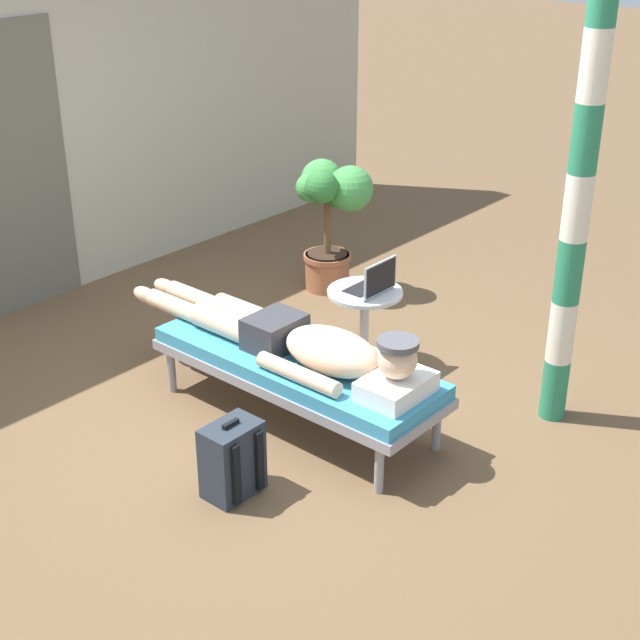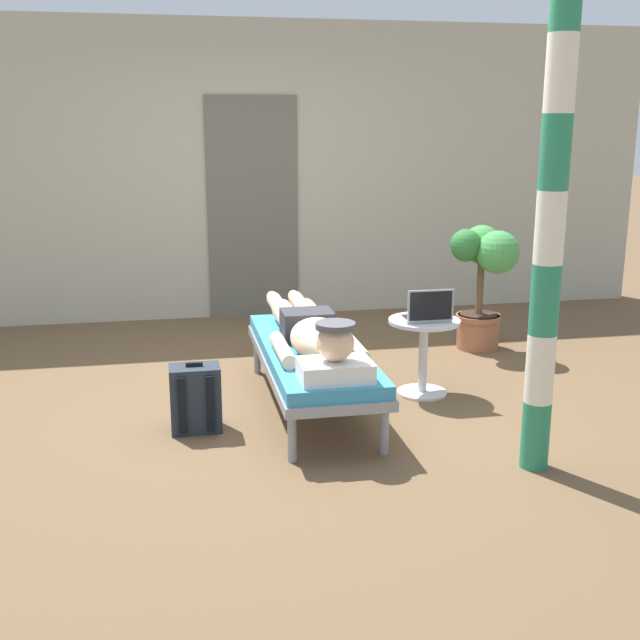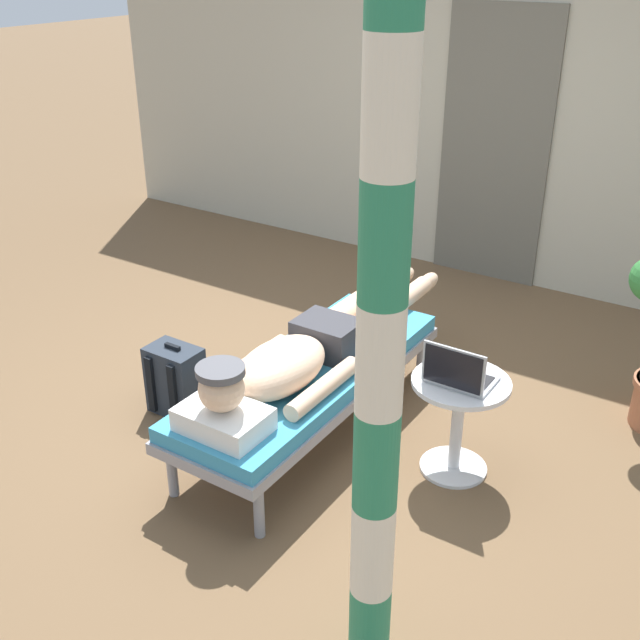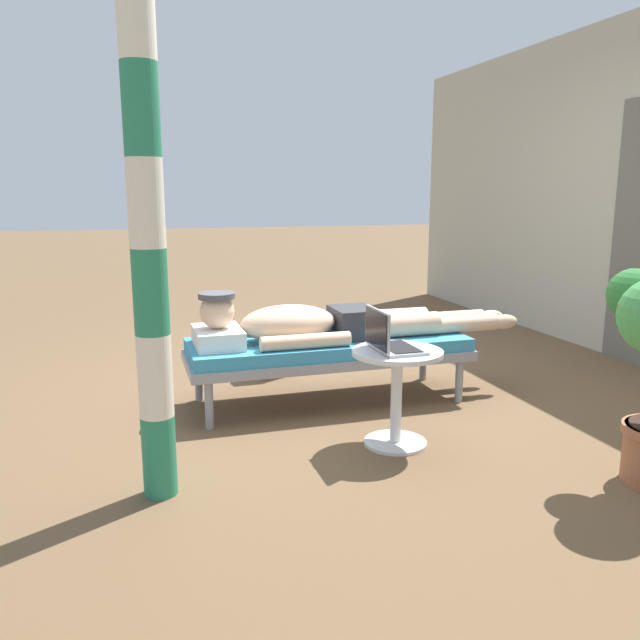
# 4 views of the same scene
# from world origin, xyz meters

# --- Properties ---
(ground_plane) EXTENTS (40.00, 40.00, 0.00)m
(ground_plane) POSITION_xyz_m (0.00, 0.00, 0.00)
(ground_plane) COLOR brown
(house_wall_back) EXTENTS (7.60, 0.20, 2.70)m
(house_wall_back) POSITION_xyz_m (0.14, 2.57, 1.35)
(house_wall_back) COLOR #B2AD99
(house_wall_back) RESTS_ON ground
(house_door_panel) EXTENTS (0.84, 0.03, 2.04)m
(house_door_panel) POSITION_xyz_m (0.07, 2.46, 1.02)
(house_door_panel) COLOR #625F54
(house_door_panel) RESTS_ON ground
(lounge_chair) EXTENTS (0.62, 1.80, 0.42)m
(lounge_chair) POSITION_xyz_m (0.14, -0.13, 0.35)
(lounge_chair) COLOR gray
(lounge_chair) RESTS_ON ground
(person_reclining) EXTENTS (0.53, 2.17, 0.33)m
(person_reclining) POSITION_xyz_m (0.14, -0.17, 0.52)
(person_reclining) COLOR white
(person_reclining) RESTS_ON lounge_chair
(side_table) EXTENTS (0.48, 0.48, 0.52)m
(side_table) POSITION_xyz_m (0.93, -0.01, 0.36)
(side_table) COLOR silver
(side_table) RESTS_ON ground
(laptop) EXTENTS (0.31, 0.24, 0.23)m
(laptop) POSITION_xyz_m (0.93, -0.06, 0.58)
(laptop) COLOR #A5A8AD
(laptop) RESTS_ON side_table
(backpack) EXTENTS (0.30, 0.26, 0.42)m
(backpack) POSITION_xyz_m (-0.62, -0.36, 0.20)
(backpack) COLOR #262D38
(backpack) RESTS_ON ground
(porch_post) EXTENTS (0.15, 0.15, 2.59)m
(porch_post) POSITION_xyz_m (1.15, -1.25, 1.29)
(porch_post) COLOR #267F59
(porch_post) RESTS_ON ground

